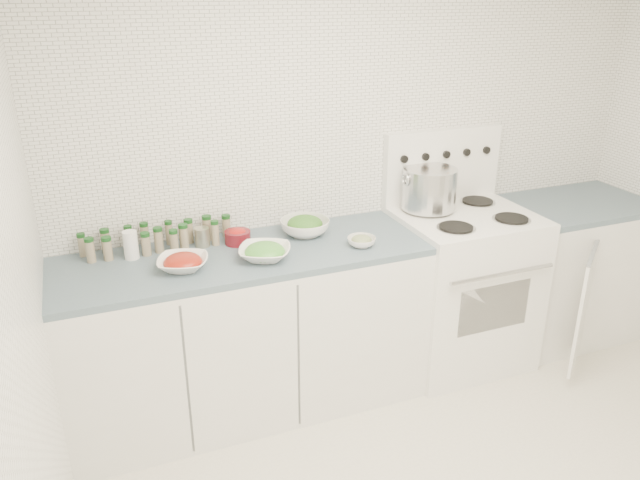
{
  "coord_description": "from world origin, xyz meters",
  "views": [
    {
      "loc": [
        -1.52,
        -1.59,
        2.15
      ],
      "look_at": [
        -0.43,
        1.14,
        0.93
      ],
      "focal_mm": 35.0,
      "sensor_mm": 36.0,
      "label": 1
    }
  ],
  "objects_px": {
    "stove": "(460,283)",
    "bowl_tomato": "(183,262)",
    "bowl_snowpea": "(265,252)",
    "stock_pot": "(429,187)"
  },
  "relations": [
    {
      "from": "stock_pot",
      "to": "bowl_snowpea",
      "type": "bearing_deg",
      "value": -167.23
    },
    {
      "from": "stock_pot",
      "to": "bowl_tomato",
      "type": "bearing_deg",
      "value": -171.77
    },
    {
      "from": "stove",
      "to": "bowl_snowpea",
      "type": "distance_m",
      "value": 1.3
    },
    {
      "from": "stock_pot",
      "to": "bowl_snowpea",
      "type": "relative_size",
      "value": 0.99
    },
    {
      "from": "bowl_snowpea",
      "to": "stove",
      "type": "bearing_deg",
      "value": 4.64
    },
    {
      "from": "stock_pot",
      "to": "bowl_tomato",
      "type": "height_order",
      "value": "stock_pot"
    },
    {
      "from": "stove",
      "to": "bowl_tomato",
      "type": "xyz_separation_m",
      "value": [
        -1.62,
        -0.07,
        0.44
      ]
    },
    {
      "from": "bowl_tomato",
      "to": "bowl_snowpea",
      "type": "distance_m",
      "value": 0.39
    },
    {
      "from": "bowl_tomato",
      "to": "bowl_snowpea",
      "type": "height_order",
      "value": "bowl_snowpea"
    },
    {
      "from": "stove",
      "to": "bowl_tomato",
      "type": "distance_m",
      "value": 1.68
    }
  ]
}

